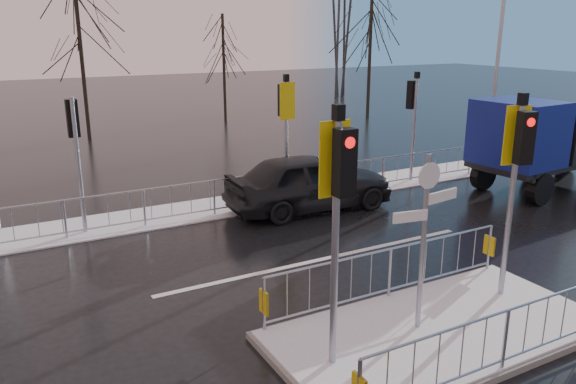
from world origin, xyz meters
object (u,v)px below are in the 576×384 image
street_lamp_right (500,50)px  traffic_island (438,314)px  flatbed_truck (535,143)px  car_far_lane (310,182)px

street_lamp_right → traffic_island: bearing=-141.3°
traffic_island → flatbed_truck: traffic_island is taller
street_lamp_right → car_far_lane: bearing=-171.7°
flatbed_truck → street_lamp_right: size_ratio=0.84×
traffic_island → flatbed_truck: size_ratio=0.89×
traffic_island → street_lamp_right: (10.58, 8.49, 4.00)m
car_far_lane → flatbed_truck: 7.57m
flatbed_truck → street_lamp_right: bearing=63.1°
traffic_island → car_far_lane: 7.39m
car_far_lane → street_lamp_right: size_ratio=0.62×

